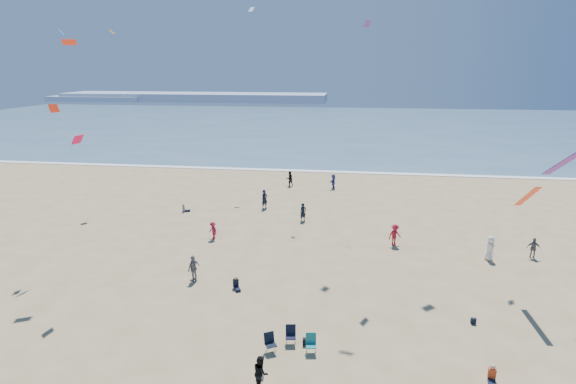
# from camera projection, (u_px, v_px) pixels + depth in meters

# --- Properties ---
(ocean) EXTENTS (220.00, 100.00, 0.06)m
(ocean) POSITION_uv_depth(u_px,v_px,m) (329.00, 126.00, 108.99)
(ocean) COLOR #476B84
(ocean) RESTS_ON ground
(surf_line) EXTENTS (220.00, 1.20, 0.08)m
(surf_line) POSITION_uv_depth(u_px,v_px,m) (311.00, 171.00, 61.29)
(surf_line) COLOR white
(surf_line) RESTS_ON ground
(headland_far) EXTENTS (110.00, 20.00, 3.20)m
(headland_far) POSITION_uv_depth(u_px,v_px,m) (195.00, 97.00, 188.05)
(headland_far) COLOR #7A8EA8
(headland_far) RESTS_ON ground
(headland_near) EXTENTS (40.00, 14.00, 2.00)m
(headland_near) POSITION_uv_depth(u_px,v_px,m) (99.00, 98.00, 188.72)
(headland_near) COLOR #7A8EA8
(headland_near) RESTS_ON ground
(standing_flyers) EXTENTS (26.41, 43.86, 1.94)m
(standing_flyers) POSITION_uv_depth(u_px,v_px,m) (357.00, 241.00, 34.55)
(standing_flyers) COLOR #314486
(standing_flyers) RESTS_ON ground
(seated_group) EXTENTS (23.61, 34.41, 0.84)m
(seated_group) POSITION_uv_depth(u_px,v_px,m) (299.00, 322.00, 24.34)
(seated_group) COLOR silver
(seated_group) RESTS_ON ground
(chair_cluster) EXTENTS (2.75, 1.55, 1.00)m
(chair_cluster) POSITION_uv_depth(u_px,v_px,m) (291.00, 341.00, 22.50)
(chair_cluster) COLOR black
(chair_cluster) RESTS_ON ground
(white_tote) EXTENTS (0.35, 0.20, 0.40)m
(white_tote) POSITION_uv_depth(u_px,v_px,m) (260.00, 373.00, 20.60)
(white_tote) COLOR silver
(white_tote) RESTS_ON ground
(black_backpack) EXTENTS (0.30, 0.22, 0.38)m
(black_backpack) POSITION_uv_depth(u_px,v_px,m) (306.00, 342.00, 22.98)
(black_backpack) COLOR black
(black_backpack) RESTS_ON ground
(navy_bag) EXTENTS (0.28, 0.18, 0.34)m
(navy_bag) POSITION_uv_depth(u_px,v_px,m) (473.00, 321.00, 24.91)
(navy_bag) COLOR black
(navy_bag) RESTS_ON ground
(kites_aloft) EXTENTS (37.36, 41.93, 25.19)m
(kites_aloft) POSITION_uv_depth(u_px,v_px,m) (413.00, 43.00, 24.36)
(kites_aloft) COLOR #E359B6
(kites_aloft) RESTS_ON ground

